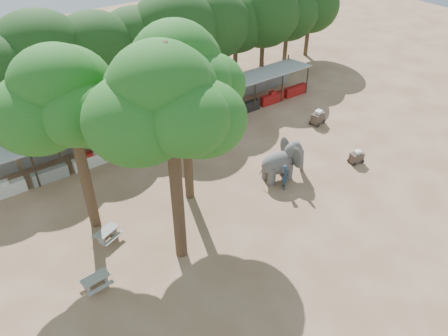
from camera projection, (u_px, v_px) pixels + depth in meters
ground at (287, 230)px, 25.75m from camera, size 100.00×100.00×0.00m
vendor_stalls at (169, 118)px, 34.23m from camera, size 28.00×2.99×2.80m
yard_tree_left at (63, 100)px, 21.44m from camera, size 7.10×6.90×11.02m
yard_tree_center at (165, 104)px, 18.95m from camera, size 7.10×6.90×12.04m
yard_tree_back at (179, 72)px, 23.39m from camera, size 7.10×6.90×11.36m
backdrop_trees at (134, 46)px, 35.12m from camera, size 46.46×5.95×8.33m
elephant at (283, 161)px, 29.28m from camera, size 3.49×2.61×2.61m
handler at (285, 177)px, 28.50m from camera, size 0.70×0.79×1.83m
picnic_table_near at (96, 281)px, 22.12m from camera, size 1.50×1.37×0.70m
picnic_table_far at (107, 234)px, 24.86m from camera, size 1.77×1.70×0.70m
cart_front at (357, 157)px, 31.12m from camera, size 1.12×0.83×1.00m
cart_back at (318, 117)px, 35.58m from camera, size 1.38×1.05×1.21m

